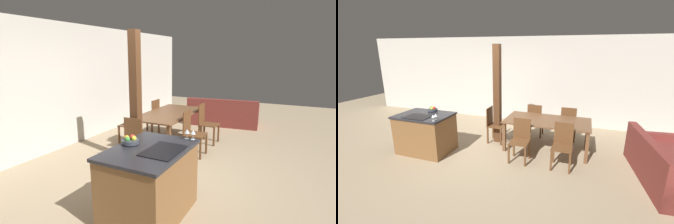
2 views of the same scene
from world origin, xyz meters
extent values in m
plane|color=#9E896B|center=(0.00, 0.00, 0.00)|extent=(16.00, 16.00, 0.00)
cube|color=beige|center=(0.00, 2.61, 1.35)|extent=(11.20, 0.08, 2.70)
cube|color=brown|center=(-1.15, -0.44, 0.43)|extent=(1.16, 0.83, 0.86)
cube|color=#232328|center=(-1.15, -0.44, 0.88)|extent=(1.20, 0.87, 0.04)
cube|color=black|center=(-1.15, -0.63, 0.90)|extent=(0.56, 0.40, 0.01)
cylinder|color=#383D47|center=(-1.13, -0.14, 0.93)|extent=(0.22, 0.22, 0.05)
sphere|color=red|center=(-1.08, -0.14, 0.98)|extent=(0.07, 0.07, 0.07)
sphere|color=gold|center=(-1.13, -0.09, 0.98)|extent=(0.06, 0.06, 0.06)
sphere|color=#3D8E38|center=(-1.18, -0.14, 0.98)|extent=(0.07, 0.07, 0.07)
sphere|color=yellow|center=(-1.11, -0.19, 0.98)|extent=(0.07, 0.07, 0.07)
cylinder|color=silver|center=(-0.62, -0.80, 0.91)|extent=(0.06, 0.06, 0.00)
cylinder|color=silver|center=(-0.62, -0.80, 0.95)|extent=(0.01, 0.01, 0.07)
cone|color=silver|center=(-0.62, -0.80, 1.01)|extent=(0.07, 0.07, 0.06)
cylinder|color=silver|center=(-0.62, -0.71, 0.91)|extent=(0.06, 0.06, 0.00)
cylinder|color=silver|center=(-0.62, -0.71, 0.95)|extent=(0.01, 0.01, 0.07)
cone|color=silver|center=(-0.62, -0.71, 1.01)|extent=(0.07, 0.07, 0.06)
cube|color=brown|center=(1.48, 0.61, 0.71)|extent=(1.95, 1.01, 0.03)
cube|color=brown|center=(0.57, 0.17, 0.35)|extent=(0.07, 0.07, 0.70)
cube|color=brown|center=(2.39, 0.17, 0.35)|extent=(0.07, 0.07, 0.70)
cube|color=brown|center=(0.57, 1.05, 0.35)|extent=(0.07, 0.07, 0.70)
cube|color=brown|center=(2.39, 1.05, 0.35)|extent=(0.07, 0.07, 0.70)
cube|color=brown|center=(1.04, -0.20, 0.44)|extent=(0.40, 0.40, 0.02)
cube|color=brown|center=(1.04, -0.01, 0.68)|extent=(0.38, 0.02, 0.46)
cube|color=brown|center=(0.86, -0.38, 0.22)|extent=(0.04, 0.04, 0.43)
cube|color=brown|center=(1.22, -0.38, 0.22)|extent=(0.04, 0.04, 0.43)
cube|color=brown|center=(0.86, -0.02, 0.22)|extent=(0.04, 0.04, 0.43)
cube|color=brown|center=(1.22, -0.02, 0.22)|extent=(0.04, 0.04, 0.43)
cube|color=brown|center=(1.92, -0.20, 0.44)|extent=(0.40, 0.40, 0.02)
cube|color=brown|center=(1.92, -0.01, 0.68)|extent=(0.38, 0.02, 0.46)
cube|color=brown|center=(1.74, -0.38, 0.22)|extent=(0.04, 0.04, 0.43)
cube|color=brown|center=(2.09, -0.38, 0.22)|extent=(0.04, 0.04, 0.43)
cube|color=brown|center=(1.74, -0.02, 0.22)|extent=(0.04, 0.04, 0.43)
cube|color=brown|center=(2.09, -0.02, 0.22)|extent=(0.04, 0.04, 0.43)
cube|color=brown|center=(1.04, 1.41, 0.44)|extent=(0.40, 0.40, 0.02)
cube|color=brown|center=(1.04, 1.22, 0.68)|extent=(0.38, 0.02, 0.46)
cube|color=brown|center=(1.22, 1.59, 0.22)|extent=(0.04, 0.04, 0.43)
cube|color=brown|center=(0.86, 1.59, 0.22)|extent=(0.04, 0.04, 0.43)
cube|color=brown|center=(1.22, 1.24, 0.22)|extent=(0.04, 0.04, 0.43)
cube|color=brown|center=(0.86, 1.24, 0.22)|extent=(0.04, 0.04, 0.43)
cube|color=brown|center=(1.92, 1.41, 0.44)|extent=(0.40, 0.40, 0.02)
cube|color=brown|center=(1.92, 1.22, 0.68)|extent=(0.38, 0.02, 0.46)
cube|color=brown|center=(2.09, 1.59, 0.22)|extent=(0.04, 0.04, 0.43)
cube|color=brown|center=(1.74, 1.59, 0.22)|extent=(0.04, 0.04, 0.43)
cube|color=brown|center=(2.09, 1.24, 0.22)|extent=(0.04, 0.04, 0.43)
cube|color=brown|center=(1.74, 1.24, 0.22)|extent=(0.04, 0.04, 0.43)
cube|color=brown|center=(0.20, 0.61, 0.44)|extent=(0.40, 0.40, 0.02)
cube|color=brown|center=(0.01, 0.61, 0.68)|extent=(0.02, 0.38, 0.46)
cube|color=brown|center=(0.38, 0.43, 0.22)|extent=(0.04, 0.04, 0.43)
cube|color=brown|center=(0.38, 0.78, 0.22)|extent=(0.04, 0.04, 0.43)
cube|color=brown|center=(0.03, 0.43, 0.22)|extent=(0.04, 0.04, 0.43)
cube|color=brown|center=(0.03, 0.78, 0.22)|extent=(0.04, 0.04, 0.43)
cube|color=maroon|center=(3.78, -0.03, 0.23)|extent=(1.14, 2.08, 0.46)
cube|color=maroon|center=(3.40, -0.07, 0.63)|extent=(0.38, 1.99, 0.34)
cube|color=maroon|center=(3.89, -0.94, 0.30)|extent=(0.94, 0.24, 0.60)
cube|color=maroon|center=(3.68, 0.89, 0.30)|extent=(0.94, 0.24, 0.60)
cube|color=#4C2D19|center=(0.21, 0.66, 1.22)|extent=(0.17, 0.17, 2.45)
camera|label=1|loc=(-3.73, -2.01, 2.00)|focal=28.00mm
camera|label=2|loc=(2.23, -4.41, 2.34)|focal=24.00mm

